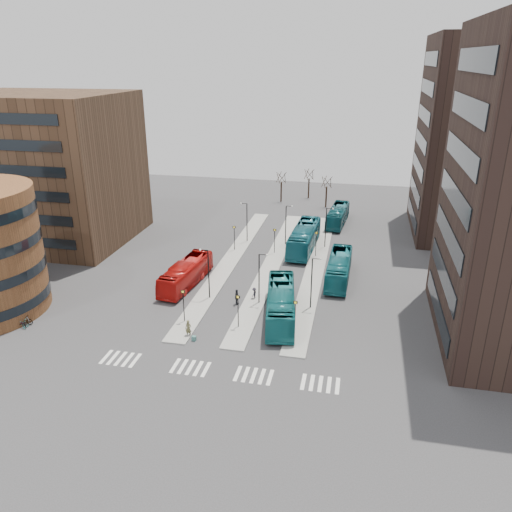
% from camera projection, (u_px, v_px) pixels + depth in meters
% --- Properties ---
extents(ground, '(160.00, 160.00, 0.00)m').
position_uv_depth(ground, '(186.00, 396.00, 42.31)').
color(ground, '#2F2F32').
rests_on(ground, ground).
extents(island_left, '(2.50, 45.00, 0.15)m').
position_uv_depth(island_left, '(230.00, 260.00, 70.30)').
color(island_left, gray).
rests_on(island_left, ground).
extents(island_mid, '(2.50, 45.00, 0.15)m').
position_uv_depth(island_mid, '(272.00, 264.00, 69.15)').
color(island_mid, gray).
rests_on(island_mid, ground).
extents(island_right, '(2.50, 45.00, 0.15)m').
position_uv_depth(island_right, '(315.00, 267.00, 68.00)').
color(island_right, gray).
rests_on(island_right, ground).
extents(suitcase, '(0.45, 0.38, 0.51)m').
position_uv_depth(suitcase, '(194.00, 338.00, 50.42)').
color(suitcase, navy).
rests_on(suitcase, ground).
extents(red_bus, '(3.83, 11.40, 3.11)m').
position_uv_depth(red_bus, '(186.00, 274.00, 62.29)').
color(red_bus, '#B3110D').
rests_on(red_bus, ground).
extents(teal_bus_a, '(4.76, 12.73, 3.46)m').
position_uv_depth(teal_bus_a, '(281.00, 304.00, 54.28)').
color(teal_bus_a, '#156569').
rests_on(teal_bus_a, ground).
extents(teal_bus_b, '(3.72, 13.25, 3.65)m').
position_uv_depth(teal_bus_b, '(304.00, 238.00, 73.83)').
color(teal_bus_b, '#155C6B').
rests_on(teal_bus_b, ground).
extents(teal_bus_c, '(2.96, 11.51, 3.19)m').
position_uv_depth(teal_bus_c, '(339.00, 268.00, 63.79)').
color(teal_bus_c, '#15636C').
rests_on(teal_bus_c, ground).
extents(teal_bus_d, '(3.58, 11.15, 3.05)m').
position_uv_depth(teal_bus_d, '(338.00, 215.00, 85.28)').
color(teal_bus_d, '#12505A').
rests_on(teal_bus_d, ground).
extents(traveller, '(0.68, 0.46, 1.81)m').
position_uv_depth(traveller, '(188.00, 329.00, 50.96)').
color(traveller, brown).
rests_on(traveller, ground).
extents(commuter_a, '(0.95, 0.82, 1.68)m').
position_uv_depth(commuter_a, '(183.00, 288.00, 60.13)').
color(commuter_a, black).
rests_on(commuter_a, ground).
extents(commuter_b, '(0.47, 1.10, 1.87)m').
position_uv_depth(commuter_b, '(237.00, 297.00, 57.60)').
color(commuter_b, black).
rests_on(commuter_b, ground).
extents(commuter_c, '(0.71, 1.03, 1.46)m').
position_uv_depth(commuter_c, '(254.00, 293.00, 58.93)').
color(commuter_c, black).
rests_on(commuter_c, ground).
extents(bicycle_near, '(1.67, 0.92, 0.83)m').
position_uv_depth(bicycle_near, '(21.00, 324.00, 52.90)').
color(bicycle_near, gray).
rests_on(bicycle_near, ground).
extents(bicycle_mid, '(1.90, 0.78, 1.11)m').
position_uv_depth(bicycle_mid, '(24.00, 320.00, 53.33)').
color(bicycle_mid, gray).
rests_on(bicycle_mid, ground).
extents(bicycle_far, '(1.92, 1.24, 0.95)m').
position_uv_depth(bicycle_far, '(21.00, 323.00, 52.82)').
color(bicycle_far, gray).
rests_on(bicycle_far, ground).
extents(crosswalk_stripes, '(22.35, 2.40, 0.01)m').
position_uv_depth(crosswalk_stripes, '(219.00, 371.00, 45.60)').
color(crosswalk_stripes, silver).
rests_on(crosswalk_stripes, ground).
extents(office_block, '(25.00, 20.12, 22.00)m').
position_uv_depth(office_block, '(44.00, 168.00, 75.64)').
color(office_block, '#483121').
rests_on(office_block, ground).
extents(tower_far, '(20.12, 20.00, 30.00)m').
position_uv_depth(tower_far, '(490.00, 140.00, 76.02)').
color(tower_far, black).
rests_on(tower_far, ground).
extents(sign_poles, '(12.45, 22.12, 3.65)m').
position_uv_depth(sign_poles, '(259.00, 267.00, 62.00)').
color(sign_poles, black).
rests_on(sign_poles, ground).
extents(lamp_posts, '(14.04, 20.24, 6.12)m').
position_uv_depth(lamp_posts, '(275.00, 245.00, 65.91)').
color(lamp_posts, black).
rests_on(lamp_posts, ground).
extents(bare_trees, '(10.97, 8.14, 5.90)m').
position_uv_depth(bare_trees, '(305.00, 189.00, 97.72)').
color(bare_trees, black).
rests_on(bare_trees, ground).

